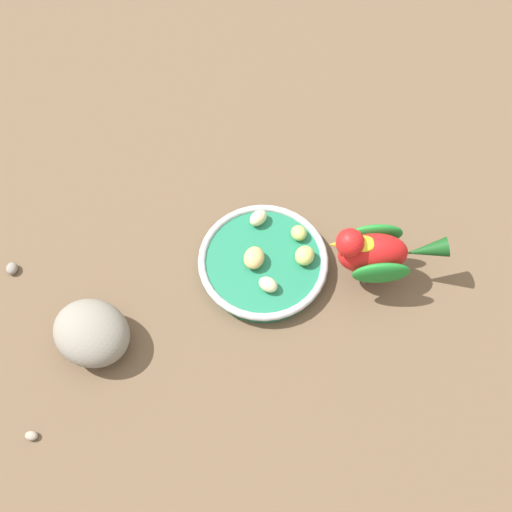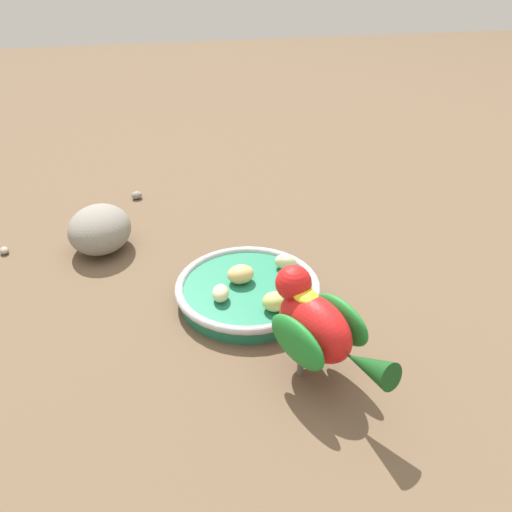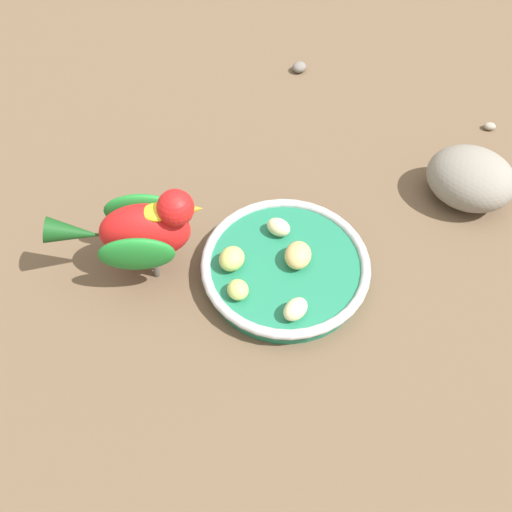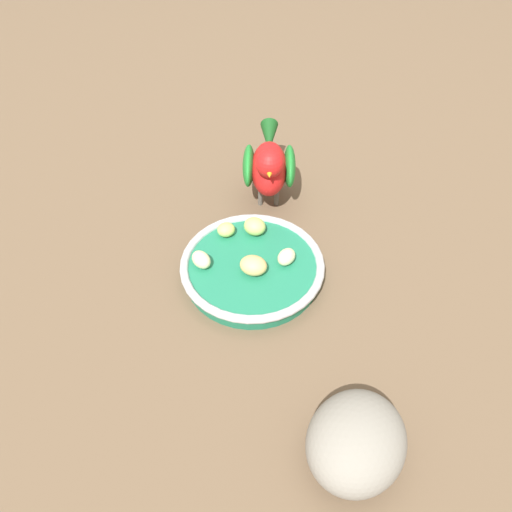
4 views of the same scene
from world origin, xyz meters
The scene contains 9 objects.
ground_plane centered at (0.00, 0.00, 0.00)m, with size 4.00×4.00×0.00m, color brown.
feeding_bowl centered at (0.00, 0.02, 0.02)m, with size 0.19×0.19×0.03m.
apple_piece_0 centered at (-0.01, 0.03, 0.03)m, with size 0.04×0.03×0.02m, color tan.
apple_piece_1 centered at (-0.04, 0.00, 0.03)m, with size 0.03×0.02×0.02m, color beige.
apple_piece_2 centered at (0.02, -0.03, 0.03)m, with size 0.03×0.03×0.02m, color #B2CC66.
apple_piece_3 centered at (0.06, -0.01, 0.03)m, with size 0.03×0.02×0.02m, color #B2CC66.
apple_piece_4 centered at (0.06, 0.05, 0.03)m, with size 0.03×0.02×0.02m, color beige.
parrot centered at (0.04, -0.13, 0.07)m, with size 0.11×0.17×0.12m.
rock_large centered at (-0.20, 0.20, 0.03)m, with size 0.11×0.09×0.07m, color gray.
Camera 4 is at (-0.19, 0.41, 0.49)m, focal length 33.64 mm.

